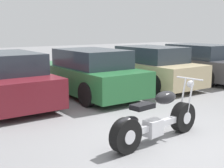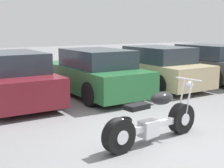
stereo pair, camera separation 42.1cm
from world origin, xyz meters
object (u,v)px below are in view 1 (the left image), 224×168
object	(u,v)px
parked_car_green	(88,73)
parked_car_dark_grey	(195,63)
motorcycle	(156,121)
parked_car_maroon	(4,80)
parked_car_champagne	(147,67)

from	to	relation	value
parked_car_green	parked_car_dark_grey	size ratio (longest dim) A/B	1.00
motorcycle	parked_car_dark_grey	xyz separation A→B (m)	(6.25, 4.28, 0.28)
motorcycle	parked_car_green	xyz separation A→B (m)	(1.16, 4.31, 0.28)
parked_car_maroon	parked_car_dark_grey	world-z (taller)	same
parked_car_champagne	parked_car_dark_grey	world-z (taller)	same
motorcycle	parked_car_champagne	world-z (taller)	parked_car_champagne
motorcycle	parked_car_champagne	xyz separation A→B (m)	(3.70, 4.35, 0.28)
motorcycle	parked_car_maroon	bearing A→B (deg)	106.45
parked_car_green	parked_car_champagne	world-z (taller)	same
parked_car_maroon	parked_car_green	world-z (taller)	same
parked_car_maroon	parked_car_champagne	world-z (taller)	same
parked_car_green	parked_car_maroon	bearing A→B (deg)	172.06
parked_car_dark_grey	parked_car_green	bearing A→B (deg)	179.64
motorcycle	parked_car_dark_grey	size ratio (longest dim) A/B	0.52
parked_car_champagne	parked_car_dark_grey	xyz separation A→B (m)	(2.54, -0.07, 0.00)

